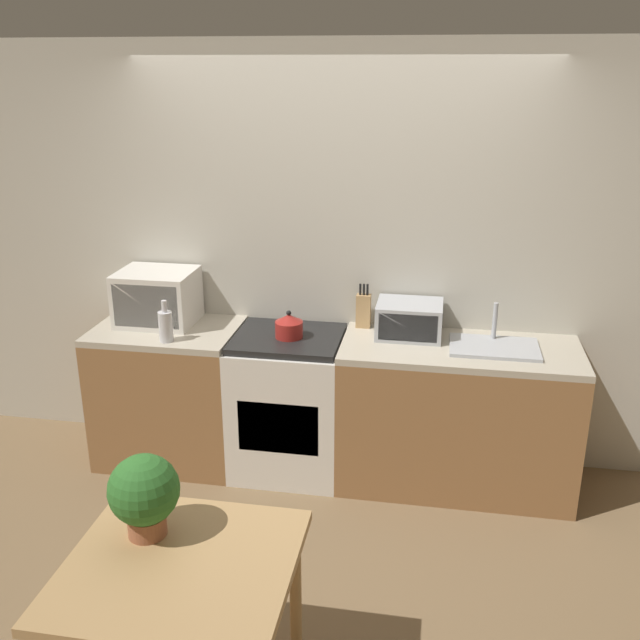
{
  "coord_description": "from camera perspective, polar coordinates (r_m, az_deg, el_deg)",
  "views": [
    {
      "loc": [
        0.64,
        -3.17,
        2.45
      ],
      "look_at": [
        -0.03,
        0.66,
        1.05
      ],
      "focal_mm": 40.0,
      "sensor_mm": 36.0,
      "label": 1
    }
  ],
  "objects": [
    {
      "name": "bottle",
      "position": [
        4.29,
        -12.25,
        -0.44
      ],
      "size": [
        0.08,
        0.08,
        0.25
      ],
      "color": "silver",
      "rests_on": "counter_left_run"
    },
    {
      "name": "wall_back",
      "position": [
        4.47,
        1.42,
        4.88
      ],
      "size": [
        10.0,
        0.06,
        2.6
      ],
      "color": "beige",
      "rests_on": "ground_plane"
    },
    {
      "name": "toaster_oven",
      "position": [
        4.31,
        7.16,
        0.04
      ],
      "size": [
        0.39,
        0.31,
        0.21
      ],
      "color": "#ADAFB5",
      "rests_on": "counter_right_run"
    },
    {
      "name": "ground_plane",
      "position": [
        4.06,
        -1.17,
        -17.34
      ],
      "size": [
        16.0,
        16.0,
        0.0
      ],
      "primitive_type": "plane",
      "color": "brown"
    },
    {
      "name": "stove_range",
      "position": [
        4.5,
        -2.5,
        -6.66
      ],
      "size": [
        0.67,
        0.62,
        0.9
      ],
      "color": "silver",
      "rests_on": "ground_plane"
    },
    {
      "name": "kettle",
      "position": [
        4.27,
        -2.5,
        -0.48
      ],
      "size": [
        0.17,
        0.17,
        0.17
      ],
      "color": "maroon",
      "rests_on": "stove_range"
    },
    {
      "name": "microwave",
      "position": [
        4.59,
        -12.9,
        1.79
      ],
      "size": [
        0.47,
        0.39,
        0.34
      ],
      "color": "silver",
      "rests_on": "counter_left_run"
    },
    {
      "name": "counter_right_run",
      "position": [
        4.41,
        10.84,
        -7.54
      ],
      "size": [
        1.39,
        0.62,
        0.9
      ],
      "color": "olive",
      "rests_on": "ground_plane"
    },
    {
      "name": "potted_plant",
      "position": [
        2.83,
        -13.89,
        -13.26
      ],
      "size": [
        0.27,
        0.27,
        0.33
      ],
      "color": "#9E5B3D",
      "rests_on": "dining_table"
    },
    {
      "name": "counter_left_run",
      "position": [
        4.71,
        -11.87,
        -5.75
      ],
      "size": [
        0.89,
        0.62,
        0.9
      ],
      "color": "olive",
      "rests_on": "ground_plane"
    },
    {
      "name": "knife_block",
      "position": [
        4.43,
        3.49,
        0.78
      ],
      "size": [
        0.09,
        0.06,
        0.28
      ],
      "color": "tan",
      "rests_on": "counter_right_run"
    },
    {
      "name": "dining_table",
      "position": [
        2.83,
        -11.07,
        -20.1
      ],
      "size": [
        0.83,
        0.8,
        0.75
      ],
      "color": "tan",
      "rests_on": "ground_plane"
    },
    {
      "name": "sink_basin",
      "position": [
        4.24,
        13.76,
        -2.03
      ],
      "size": [
        0.51,
        0.34,
        0.24
      ],
      "color": "#ADAFB5",
      "rests_on": "counter_right_run"
    }
  ]
}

